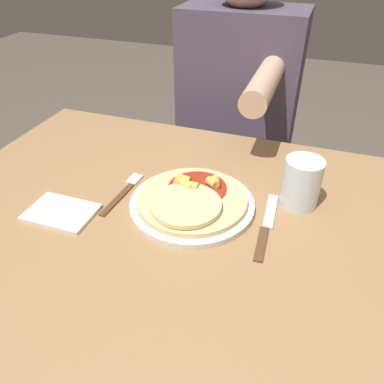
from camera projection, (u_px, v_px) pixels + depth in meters
The scene contains 8 objects.
dining_table at pixel (196, 260), 0.84m from camera, with size 1.25×0.86×0.74m.
plate at pixel (192, 204), 0.83m from camera, with size 0.28×0.28×0.01m.
pizza at pixel (191, 199), 0.82m from camera, with size 0.24×0.24×0.04m.
fork at pixel (125, 191), 0.88m from camera, with size 0.03×0.18×0.00m.
knife at pixel (266, 226), 0.78m from camera, with size 0.03×0.22×0.00m.
drinking_glass at pixel (301, 183), 0.82m from camera, with size 0.08×0.08×0.11m.
napkin at pixel (61, 212), 0.81m from camera, with size 0.15×0.10×0.01m.
person_diner at pixel (238, 109), 1.33m from camera, with size 0.40×0.52×1.23m.
Camera 1 is at (0.19, -0.57, 1.25)m, focal length 35.00 mm.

